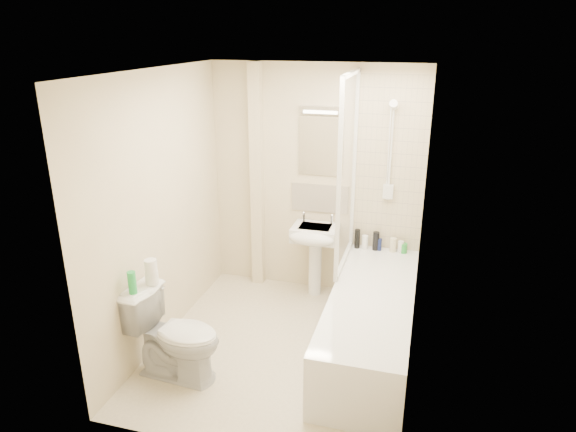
# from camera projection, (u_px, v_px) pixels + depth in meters

# --- Properties ---
(floor) EXTENTS (2.50, 2.50, 0.00)m
(floor) POSITION_uv_depth(u_px,v_px,m) (282.00, 348.00, 4.59)
(floor) COLOR beige
(floor) RESTS_ON ground
(wall_back) EXTENTS (2.20, 0.02, 2.40)m
(wall_back) POSITION_uv_depth(u_px,v_px,m) (315.00, 182.00, 5.32)
(wall_back) COLOR beige
(wall_back) RESTS_ON ground
(wall_left) EXTENTS (0.02, 2.50, 2.40)m
(wall_left) POSITION_uv_depth(u_px,v_px,m) (161.00, 211.00, 4.46)
(wall_left) COLOR beige
(wall_left) RESTS_ON ground
(wall_right) EXTENTS (0.02, 2.50, 2.40)m
(wall_right) POSITION_uv_depth(u_px,v_px,m) (420.00, 237.00, 3.91)
(wall_right) COLOR beige
(wall_right) RESTS_ON ground
(ceiling) EXTENTS (2.20, 2.50, 0.02)m
(ceiling) POSITION_uv_depth(u_px,v_px,m) (281.00, 71.00, 3.78)
(ceiling) COLOR white
(ceiling) RESTS_ON wall_back
(tile_back) EXTENTS (0.70, 0.01, 1.75)m
(tile_back) POSITION_uv_depth(u_px,v_px,m) (390.00, 166.00, 5.04)
(tile_back) COLOR beige
(tile_back) RESTS_ON wall_back
(tile_right) EXTENTS (0.01, 2.10, 1.75)m
(tile_right) POSITION_uv_depth(u_px,v_px,m) (422.00, 201.00, 4.01)
(tile_right) COLOR beige
(tile_right) RESTS_ON wall_right
(pipe_boxing) EXTENTS (0.12, 0.12, 2.40)m
(pipe_boxing) POSITION_uv_depth(u_px,v_px,m) (257.00, 179.00, 5.42)
(pipe_boxing) COLOR beige
(pipe_boxing) RESTS_ON ground
(splashback) EXTENTS (0.60, 0.02, 0.30)m
(splashback) POSITION_uv_depth(u_px,v_px,m) (320.00, 198.00, 5.35)
(splashback) COLOR beige
(splashback) RESTS_ON wall_back
(mirror) EXTENTS (0.46, 0.01, 0.60)m
(mirror) POSITION_uv_depth(u_px,v_px,m) (321.00, 146.00, 5.16)
(mirror) COLOR white
(mirror) RESTS_ON wall_back
(strip_light) EXTENTS (0.42, 0.07, 0.07)m
(strip_light) POSITION_uv_depth(u_px,v_px,m) (321.00, 110.00, 5.02)
(strip_light) COLOR silver
(strip_light) RESTS_ON wall_back
(bathtub) EXTENTS (0.70, 2.10, 0.55)m
(bathtub) POSITION_uv_depth(u_px,v_px,m) (371.00, 321.00, 4.49)
(bathtub) COLOR white
(bathtub) RESTS_ON ground
(shower_screen) EXTENTS (0.04, 0.92, 1.80)m
(shower_screen) POSITION_uv_depth(u_px,v_px,m) (348.00, 172.00, 4.72)
(shower_screen) COLOR white
(shower_screen) RESTS_ON bathtub
(shower_fixture) EXTENTS (0.10, 0.16, 0.99)m
(shower_fixture) POSITION_uv_depth(u_px,v_px,m) (390.00, 155.00, 4.96)
(shower_fixture) COLOR silver
(shower_fixture) RESTS_ON wall_back
(pedestal_sink) EXTENTS (0.46, 0.45, 0.90)m
(pedestal_sink) POSITION_uv_depth(u_px,v_px,m) (314.00, 242.00, 5.29)
(pedestal_sink) COLOR white
(pedestal_sink) RESTS_ON ground
(bottle_black_a) EXTENTS (0.06, 0.06, 0.20)m
(bottle_black_a) POSITION_uv_depth(u_px,v_px,m) (357.00, 239.00, 5.30)
(bottle_black_a) COLOR black
(bottle_black_a) RESTS_ON bathtub
(bottle_white_a) EXTENTS (0.06, 0.06, 0.14)m
(bottle_white_a) POSITION_uv_depth(u_px,v_px,m) (365.00, 242.00, 5.29)
(bottle_white_a) COLOR white
(bottle_white_a) RESTS_ON bathtub
(bottle_black_b) EXTENTS (0.07, 0.07, 0.19)m
(bottle_black_b) POSITION_uv_depth(u_px,v_px,m) (376.00, 241.00, 5.26)
(bottle_black_b) COLOR black
(bottle_black_b) RESTS_ON bathtub
(bottle_blue) EXTENTS (0.05, 0.05, 0.13)m
(bottle_blue) POSITION_uv_depth(u_px,v_px,m) (379.00, 244.00, 5.26)
(bottle_blue) COLOR #121C4F
(bottle_blue) RESTS_ON bathtub
(bottle_cream) EXTENTS (0.07, 0.07, 0.15)m
(bottle_cream) POSITION_uv_depth(u_px,v_px,m) (393.00, 245.00, 5.22)
(bottle_cream) COLOR beige
(bottle_cream) RESTS_ON bathtub
(bottle_white_b) EXTENTS (0.06, 0.06, 0.12)m
(bottle_white_b) POSITION_uv_depth(u_px,v_px,m) (401.00, 247.00, 5.20)
(bottle_white_b) COLOR silver
(bottle_white_b) RESTS_ON bathtub
(bottle_green) EXTENTS (0.07, 0.07, 0.10)m
(bottle_green) POSITION_uv_depth(u_px,v_px,m) (404.00, 248.00, 5.20)
(bottle_green) COLOR green
(bottle_green) RESTS_ON bathtub
(toilet) EXTENTS (0.54, 0.81, 0.76)m
(toilet) POSITION_uv_depth(u_px,v_px,m) (176.00, 335.00, 4.12)
(toilet) COLOR white
(toilet) RESTS_ON ground
(toilet_roll_lower) EXTENTS (0.11, 0.11, 0.11)m
(toilet_roll_lower) POSITION_uv_depth(u_px,v_px,m) (152.00, 277.00, 4.11)
(toilet_roll_lower) COLOR white
(toilet_roll_lower) RESTS_ON toilet
(toilet_roll_upper) EXTENTS (0.10, 0.10, 0.11)m
(toilet_roll_upper) POSITION_uv_depth(u_px,v_px,m) (151.00, 266.00, 4.05)
(toilet_roll_upper) COLOR white
(toilet_roll_upper) RESTS_ON toilet_roll_lower
(green_bottle) EXTENTS (0.06, 0.06, 0.18)m
(green_bottle) POSITION_uv_depth(u_px,v_px,m) (132.00, 283.00, 3.95)
(green_bottle) COLOR green
(green_bottle) RESTS_ON toilet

